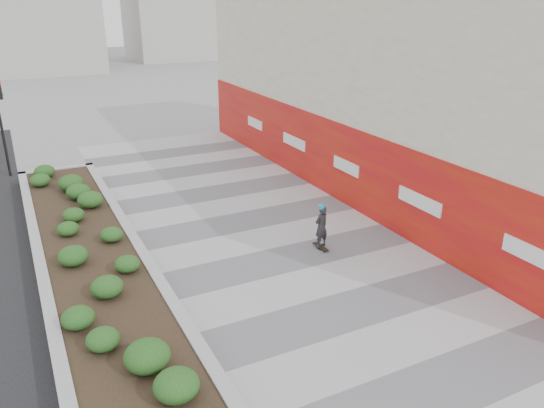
% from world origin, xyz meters
% --- Properties ---
extents(ground, '(160.00, 160.00, 0.00)m').
position_xyz_m(ground, '(0.00, 0.00, 0.00)').
color(ground, gray).
rests_on(ground, ground).
extents(walkway, '(8.00, 36.00, 0.01)m').
position_xyz_m(walkway, '(0.00, 3.00, 0.01)').
color(walkway, '#A8A8AD').
rests_on(walkway, ground).
extents(building, '(6.04, 24.08, 8.00)m').
position_xyz_m(building, '(6.98, 8.98, 3.98)').
color(building, beige).
rests_on(building, ground).
extents(planter, '(3.00, 18.00, 0.90)m').
position_xyz_m(planter, '(-5.50, 7.00, 0.42)').
color(planter, '#9E9EA0').
rests_on(planter, ground).
extents(traffic_signal_near, '(0.33, 0.28, 4.20)m').
position_xyz_m(traffic_signal_near, '(-7.23, 17.50, 2.76)').
color(traffic_signal_near, black).
rests_on(traffic_signal_near, ground).
extents(manhole_cover, '(0.44, 0.44, 0.01)m').
position_xyz_m(manhole_cover, '(0.50, 3.00, 0.00)').
color(manhole_cover, '#595654').
rests_on(manhole_cover, ground).
extents(skateboarder, '(0.56, 0.72, 1.51)m').
position_xyz_m(skateboarder, '(1.13, 5.13, 0.77)').
color(skateboarder, beige).
rests_on(skateboarder, ground).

